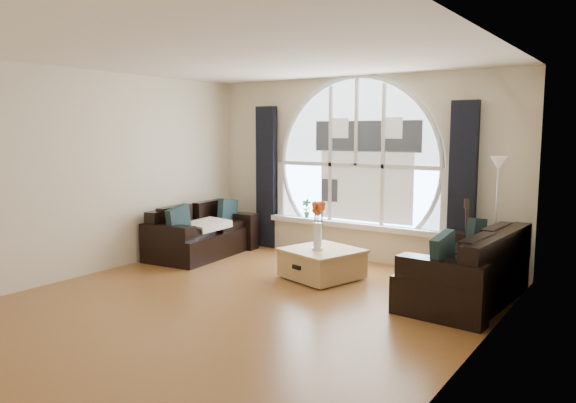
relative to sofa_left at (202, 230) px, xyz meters
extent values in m
cube|color=brown|center=(2.02, -1.53, -0.40)|extent=(5.00, 5.50, 0.01)
cube|color=silver|center=(2.02, -1.53, 2.30)|extent=(5.00, 5.50, 0.01)
cube|color=beige|center=(2.02, 1.22, 0.95)|extent=(5.00, 0.01, 2.70)
cube|color=beige|center=(-0.48, -1.53, 0.95)|extent=(0.01, 5.50, 2.70)
cube|color=beige|center=(4.52, -1.53, 0.95)|extent=(0.01, 5.50, 2.70)
cube|color=silver|center=(4.22, -1.53, 1.95)|extent=(0.92, 5.50, 0.72)
cube|color=silver|center=(2.02, 1.19, 1.23)|extent=(2.60, 0.06, 2.15)
cube|color=white|center=(2.02, 1.12, 0.11)|extent=(2.90, 0.22, 0.08)
cube|color=white|center=(2.02, 1.16, 1.23)|extent=(2.76, 0.08, 2.15)
cube|color=silver|center=(2.17, 1.18, 1.10)|extent=(1.70, 0.02, 1.50)
cube|color=black|center=(0.42, 1.10, 0.75)|extent=(0.35, 0.12, 2.30)
cube|color=black|center=(3.62, 1.10, 0.75)|extent=(0.35, 0.12, 2.30)
cube|color=black|center=(0.00, 0.00, 0.00)|extent=(1.01, 1.76, 0.75)
cube|color=black|center=(4.01, -0.04, 0.00)|extent=(1.04, 1.89, 0.81)
cube|color=#A98751|center=(2.20, -0.11, -0.19)|extent=(1.09, 1.09, 0.43)
cube|color=silver|center=(0.16, -0.07, 0.10)|extent=(0.64, 0.64, 0.10)
cube|color=white|center=(2.17, -0.17, 0.38)|extent=(0.24, 0.24, 0.70)
cube|color=#B2B2B2|center=(4.12, 0.82, 0.40)|extent=(0.24, 0.24, 1.60)
cube|color=brown|center=(3.77, 0.91, 0.13)|extent=(0.43, 0.37, 1.06)
imported|color=#1E6023|center=(1.18, 1.12, 0.30)|extent=(0.17, 0.13, 0.29)
camera|label=1|loc=(5.75, -6.12, 1.50)|focal=34.25mm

